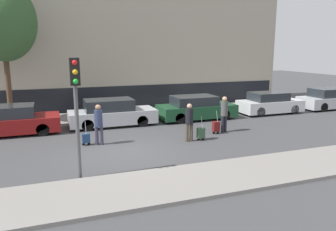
# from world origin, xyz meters

# --- Properties ---
(ground_plane) EXTENTS (80.00, 80.00, 0.00)m
(ground_plane) POSITION_xyz_m (0.00, 0.00, 0.00)
(ground_plane) COLOR #424244
(sidewalk_near) EXTENTS (28.00, 2.50, 0.12)m
(sidewalk_near) POSITION_xyz_m (0.00, -3.75, 0.06)
(sidewalk_near) COLOR gray
(sidewalk_near) RESTS_ON ground_plane
(sidewalk_far) EXTENTS (28.00, 3.00, 0.12)m
(sidewalk_far) POSITION_xyz_m (0.00, 7.00, 0.06)
(sidewalk_far) COLOR gray
(sidewalk_far) RESTS_ON ground_plane
(building_facade) EXTENTS (28.00, 2.49, 13.14)m
(building_facade) POSITION_xyz_m (0.00, 10.41, 6.56)
(building_facade) COLOR #A89E8C
(building_facade) RESTS_ON ground_plane
(parked_car_0) EXTENTS (4.28, 1.85, 1.39)m
(parked_car_0) POSITION_xyz_m (-4.44, 4.51, 0.65)
(parked_car_0) COLOR maroon
(parked_car_0) RESTS_ON ground_plane
(parked_car_1) EXTENTS (4.53, 1.74, 1.43)m
(parked_car_1) POSITION_xyz_m (0.37, 4.67, 0.67)
(parked_car_1) COLOR #B7BABF
(parked_car_1) RESTS_ON ground_plane
(parked_car_2) EXTENTS (4.46, 1.89, 1.36)m
(parked_car_2) POSITION_xyz_m (5.28, 4.68, 0.64)
(parked_car_2) COLOR #194728
(parked_car_2) RESTS_ON ground_plane
(parked_car_3) EXTENTS (4.05, 1.70, 1.35)m
(parked_car_3) POSITION_xyz_m (10.37, 4.63, 0.64)
(parked_car_3) COLOR silver
(parked_car_3) RESTS_ON ground_plane
(parked_car_4) EXTENTS (4.53, 1.76, 1.41)m
(parked_car_4) POSITION_xyz_m (15.36, 4.63, 0.66)
(parked_car_4) COLOR #B7BABF
(parked_car_4) RESTS_ON ground_plane
(pedestrian_left) EXTENTS (0.34, 0.34, 1.74)m
(pedestrian_left) POSITION_xyz_m (-0.79, 1.31, 0.99)
(pedestrian_left) COLOR #383347
(pedestrian_left) RESTS_ON ground_plane
(trolley_left) EXTENTS (0.34, 0.29, 1.04)m
(trolley_left) POSITION_xyz_m (-1.33, 1.43, 0.31)
(trolley_left) COLOR navy
(trolley_left) RESTS_ON ground_plane
(pedestrian_center) EXTENTS (0.35, 0.34, 1.69)m
(pedestrian_center) POSITION_xyz_m (3.01, 0.49, 0.96)
(pedestrian_center) COLOR #4C4233
(pedestrian_center) RESTS_ON ground_plane
(trolley_center) EXTENTS (0.34, 0.29, 1.10)m
(trolley_center) POSITION_xyz_m (3.56, 0.44, 0.34)
(trolley_center) COLOR #335138
(trolley_center) RESTS_ON ground_plane
(pedestrian_right) EXTENTS (0.34, 0.34, 1.76)m
(pedestrian_right) POSITION_xyz_m (5.28, 1.43, 1.00)
(pedestrian_right) COLOR #23232D
(pedestrian_right) RESTS_ON ground_plane
(trolley_right) EXTENTS (0.34, 0.29, 1.14)m
(trolley_right) POSITION_xyz_m (4.76, 1.25, 0.36)
(trolley_right) COLOR maroon
(trolley_right) RESTS_ON ground_plane
(traffic_light) EXTENTS (0.28, 0.47, 3.76)m
(traffic_light) POSITION_xyz_m (-1.93, -2.36, 2.68)
(traffic_light) COLOR #515154
(traffic_light) RESTS_ON ground_plane
(parked_bicycle) EXTENTS (1.77, 0.06, 0.96)m
(parked_bicycle) POSITION_xyz_m (-0.27, 7.15, 0.49)
(parked_bicycle) COLOR black
(parked_bicycle) RESTS_ON sidewalk_far
(bare_tree_near_crossing) EXTENTS (3.38, 3.38, 7.37)m
(bare_tree_near_crossing) POSITION_xyz_m (-4.67, 6.94, 5.40)
(bare_tree_near_crossing) COLOR #4C3826
(bare_tree_near_crossing) RESTS_ON sidewalk_far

